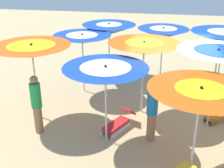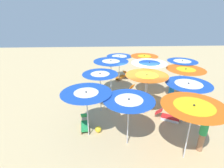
{
  "view_description": "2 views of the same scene",
  "coord_description": "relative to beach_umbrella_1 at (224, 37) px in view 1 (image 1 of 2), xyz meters",
  "views": [
    {
      "loc": [
        8.49,
        -0.28,
        4.65
      ],
      "look_at": [
        1.43,
        -1.56,
        1.53
      ],
      "focal_mm": 46.31,
      "sensor_mm": 36.0,
      "label": 1
    },
    {
      "loc": [
        -2.14,
        -9.24,
        5.47
      ],
      "look_at": [
        -1.63,
        1.5,
        0.9
      ],
      "focal_mm": 28.42,
      "sensor_mm": 36.0,
      "label": 2
    }
  ],
  "objects": [
    {
      "name": "beach_umbrella_7",
      "position": [
        0.5,
        -4.86,
        -0.17
      ],
      "size": [
        2.07,
        2.07,
        2.24
      ],
      "color": "silver",
      "rests_on": "ground"
    },
    {
      "name": "lounger_2",
      "position": [
        2.92,
        -3.16,
        -2.01
      ],
      "size": [
        1.28,
        0.91,
        0.52
      ],
      "rotation": [
        0.0,
        0.0,
        5.8
      ],
      "color": "silver",
      "rests_on": "ground"
    },
    {
      "name": "beach_umbrella_3",
      "position": [
        -1.22,
        -4.22,
        -0.18
      ],
      "size": [
        2.18,
        2.18,
        2.28
      ],
      "color": "silver",
      "rests_on": "ground"
    },
    {
      "name": "beach_umbrella_10",
      "position": [
        3.57,
        -3.39,
        -0.21
      ],
      "size": [
        2.18,
        2.18,
        2.24
      ],
      "color": "silver",
      "rests_on": "ground"
    },
    {
      "name": "beach_umbrella_2",
      "position": [
        -0.67,
        -2.05,
        -0.11
      ],
      "size": [
        1.92,
        1.92,
        2.33
      ],
      "color": "silver",
      "rests_on": "ground"
    },
    {
      "name": "beachgoer_1",
      "position": [
        3.48,
        -5.4,
        -1.27
      ],
      "size": [
        0.3,
        0.3,
        1.76
      ],
      "rotation": [
        0.0,
        0.0,
        3.56
      ],
      "color": "#A3704C",
      "rests_on": "ground"
    },
    {
      "name": "beach_umbrella_11",
      "position": [
        2.65,
        -5.76,
        -0.02
      ],
      "size": [
        2.29,
        2.29,
        2.42
      ],
      "color": "silver",
      "rests_on": "ground"
    },
    {
      "name": "lounger_4",
      "position": [
        1.8,
        -0.09,
        -2.0
      ],
      "size": [
        1.03,
        1.14,
        0.61
      ],
      "rotation": [
        0.0,
        0.0,
        5.41
      ],
      "color": "olive",
      "rests_on": "ground"
    },
    {
      "name": "beach_ball",
      "position": [
        -0.78,
        -4.01,
        -2.05
      ],
      "size": [
        0.31,
        0.31,
        0.31
      ],
      "primitive_type": "sphere",
      "color": "yellow",
      "rests_on": "ground"
    },
    {
      "name": "beach_umbrella_9",
      "position": [
        4.42,
        -1.17,
        -0.25
      ],
      "size": [
        2.29,
        2.29,
        2.21
      ],
      "color": "silver",
      "rests_on": "ground"
    },
    {
      "name": "beachgoer_0",
      "position": [
        3.29,
        -2.19,
        -1.28
      ],
      "size": [
        0.3,
        0.3,
        1.75
      ],
      "rotation": [
        0.0,
        0.0,
        2.56
      ],
      "color": "#A3704C",
      "rests_on": "ground"
    },
    {
      "name": "ground",
      "position": [
        1.68,
        -1.75,
        -2.22
      ],
      "size": [
        37.11,
        37.11,
        0.04
      ],
      "primitive_type": "cube",
      "color": "#D1B57F"
    },
    {
      "name": "beach_umbrella_5",
      "position": [
        2.35,
        -0.55,
        0.05
      ],
      "size": [
        2.21,
        2.21,
        2.46
      ],
      "color": "silver",
      "rests_on": "ground"
    },
    {
      "name": "beach_umbrella_1",
      "position": [
        0.0,
        0.0,
        0.0
      ],
      "size": [
        2.26,
        2.26,
        2.45
      ],
      "color": "silver",
      "rests_on": "ground"
    },
    {
      "name": "beach_umbrella_6",
      "position": [
        1.73,
        -2.58,
        -0.03
      ],
      "size": [
        2.2,
        2.2,
        2.41
      ],
      "color": "silver",
      "rests_on": "ground"
    },
    {
      "name": "lounger_5",
      "position": [
        -1.46,
        -3.65,
        -1.99
      ],
      "size": [
        0.49,
        1.19,
        0.64
      ],
      "rotation": [
        0.0,
        0.0,
        4.83
      ],
      "color": "olive",
      "rests_on": "ground"
    }
  ]
}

